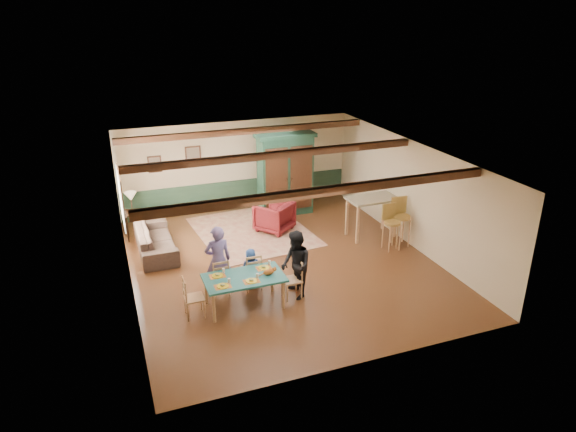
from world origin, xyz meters
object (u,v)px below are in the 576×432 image
object	(u,v)px
person_child	(251,268)
sofa	(155,240)
dining_chair_far_left	(220,276)
dining_chair_far_right	(252,271)
person_man	(218,260)
cat	(269,271)
end_table	(134,222)
bar_stool_right	(401,222)
dining_chair_end_right	(292,279)
dining_chair_end_left	(194,297)
table_lamp	(131,202)
armchair	(274,216)
armoire	(285,174)
counter_table	(371,217)
dining_table	(245,292)
person_woman	(296,265)
bar_stool_left	(392,228)

from	to	relation	value
person_child	sofa	size ratio (longest dim) A/B	0.41
dining_chair_far_left	dining_chair_far_right	xyz separation A→B (m)	(0.72, 0.00, 0.00)
person_man	cat	world-z (taller)	person_man
dining_chair_far_right	person_child	world-z (taller)	person_child
end_table	bar_stool_right	size ratio (longest dim) A/B	0.48
dining_chair_end_right	bar_stool_right	distance (m)	3.84
dining_chair_end_left	table_lamp	size ratio (longest dim) A/B	1.52
dining_chair_far_left	sofa	xyz separation A→B (m)	(-1.04, 2.60, -0.11)
armchair	table_lamp	xyz separation A→B (m)	(-3.65, 1.18, 0.48)
cat	armoire	world-z (taller)	armoire
dining_chair_far_left	dining_chair_end_left	world-z (taller)	same
table_lamp	counter_table	bearing A→B (deg)	-22.14
dining_chair_far_right	armchair	bearing A→B (deg)	-117.65
end_table	table_lamp	xyz separation A→B (m)	(0.00, 0.00, 0.59)
person_man	sofa	size ratio (longest dim) A/B	0.71
person_man	person_child	size ratio (longest dim) A/B	1.72
dining_chair_far_right	cat	xyz separation A→B (m)	(0.14, -0.74, 0.33)
person_child	table_lamp	size ratio (longest dim) A/B	1.61
armchair	dining_chair_far_right	bearing A→B (deg)	24.72
person_man	armchair	xyz separation A→B (m)	(2.20, 2.77, -0.37)
armchair	counter_table	world-z (taller)	counter_table
dining_table	dining_chair_end_right	size ratio (longest dim) A/B	1.89
armoire	table_lamp	bearing A→B (deg)	179.06
bar_stool_right	counter_table	bearing A→B (deg)	124.17
dining_table	sofa	world-z (taller)	dining_table
person_child	table_lamp	world-z (taller)	table_lamp
dining_chair_far_left	table_lamp	world-z (taller)	table_lamp
counter_table	person_woman	bearing A→B (deg)	-143.63
person_man	dining_chair_end_right	bearing A→B (deg)	152.70
person_child	dining_table	bearing A→B (deg)	63.43
person_woman	bar_stool_left	world-z (taller)	person_woman
dining_table	sofa	size ratio (longest dim) A/B	0.74
end_table	bar_stool_right	bearing A→B (deg)	-26.67
armoire	bar_stool_right	world-z (taller)	armoire
cat	dining_chair_end_left	bearing A→B (deg)	176.63
sofa	bar_stool_left	size ratio (longest dim) A/B	1.86
dining_table	bar_stool_right	distance (m)	4.82
dining_chair_end_right	armchair	xyz separation A→B (m)	(0.80, 3.49, -0.02)
dining_chair_far_left	dining_chair_end_left	distance (m)	0.94
dining_chair_far_left	person_woman	bearing A→B (deg)	156.43
dining_chair_far_left	armoire	xyz separation A→B (m)	(2.95, 3.98, 0.79)
dining_chair_far_right	armchair	xyz separation A→B (m)	(1.48, 2.84, -0.02)
cat	armoire	xyz separation A→B (m)	(2.09, 4.71, 0.46)
armchair	bar_stool_left	distance (m)	3.25
dining_chair_end_left	dining_chair_end_right	size ratio (longest dim) A/B	1.00
dining_chair_end_left	dining_chair_end_right	distance (m)	2.08
dining_chair_far_left	dining_chair_end_right	distance (m)	1.54
person_woman	armchair	distance (m)	3.58
end_table	bar_stool_left	bearing A→B (deg)	-28.99
person_child	sofa	xyz separation A→B (m)	(-1.76, 2.53, -0.13)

